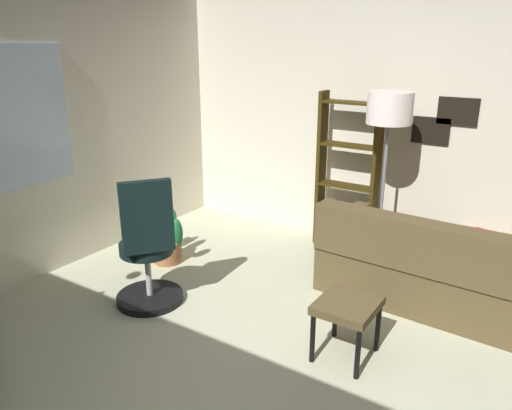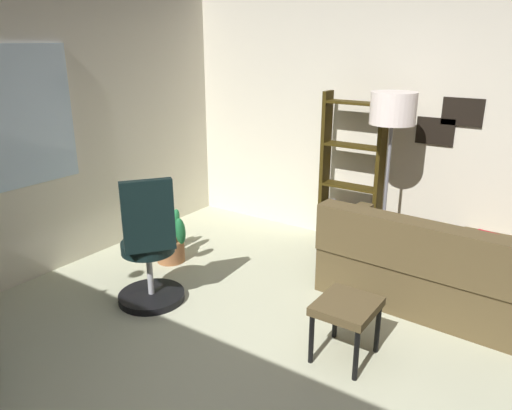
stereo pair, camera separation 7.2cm
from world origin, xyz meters
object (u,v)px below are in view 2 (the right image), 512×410
Objects in this scene: bookshelf at (351,183)px; floor_lamp at (392,119)px; couch at (449,268)px; office_chair at (149,255)px; footstool at (347,311)px; potted_plant at (169,237)px.

floor_lamp is at bearing -123.74° from bookshelf.
bookshelf reaches higher than couch.
floor_lamp reaches higher than couch.
floor_lamp is (1.70, -1.34, 1.01)m from office_chair.
couch is at bearing -107.38° from floor_lamp.
office_chair is 0.68× the size of bookshelf.
potted_plant reaches higher than footstool.
bookshelf is at bearing 65.25° from couch.
potted_plant is (-1.32, 1.34, -0.47)m from bookshelf.
footstool is 1.67m from office_chair.
couch is 1.32m from footstool.
footstool is 1.86m from floor_lamp.
floor_lamp reaches higher than footstool.
potted_plant is (0.48, 2.13, -0.12)m from footstool.
office_chair is at bearing 97.95° from footstool.
bookshelf is at bearing -22.85° from office_chair.
floor_lamp is at bearing 72.62° from couch.
couch is at bearing -72.58° from potted_plant.
footstool is at bearing -156.21° from bookshelf.
floor_lamp is 2.40m from potted_plant.
floor_lamp is at bearing 11.77° from footstool.
couch is 1.35m from bookshelf.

